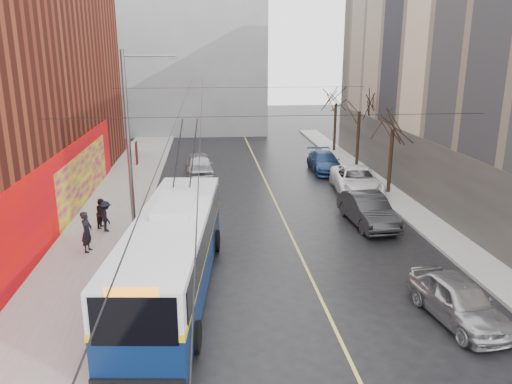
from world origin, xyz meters
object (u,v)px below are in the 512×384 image
(parked_car_b, at_px, (368,210))
(pedestrian_c, at_px, (106,216))
(streetlight_pole, at_px, (132,140))
(tree_mid, at_px, (360,101))
(trolleybus, at_px, (173,252))
(following_car, at_px, (199,165))
(parked_car_c, at_px, (356,180))
(pedestrian_b, at_px, (102,213))
(pedestrian_a, at_px, (87,232))
(parked_car_d, at_px, (325,162))
(tree_far, at_px, (336,95))
(tree_near, at_px, (394,117))
(parked_car_a, at_px, (458,300))

(parked_car_b, height_order, pedestrian_c, pedestrian_c)
(streetlight_pole, relative_size, tree_mid, 1.35)
(trolleybus, relative_size, following_car, 2.54)
(parked_car_c, distance_m, pedestrian_b, 16.00)
(parked_car_c, height_order, pedestrian_a, pedestrian_a)
(trolleybus, distance_m, parked_car_d, 21.44)
(pedestrian_c, bearing_deg, tree_far, -64.84)
(tree_near, relative_size, pedestrian_b, 4.16)
(tree_near, distance_m, pedestrian_c, 18.10)
(tree_mid, relative_size, parked_car_b, 1.33)
(following_car, height_order, pedestrian_b, pedestrian_b)
(tree_mid, xyz_separation_m, tree_far, (0.00, 7.00, -0.11))
(tree_far, xyz_separation_m, trolleybus, (-12.99, -26.26, -3.52))
(streetlight_pole, bearing_deg, parked_car_d, 45.10)
(tree_near, bearing_deg, pedestrian_b, -163.53)
(parked_car_b, bearing_deg, tree_mid, 71.95)
(following_car, bearing_deg, trolleybus, -95.40)
(streetlight_pole, xyz_separation_m, tree_mid, (15.14, 13.00, 0.41))
(tree_near, bearing_deg, tree_mid, 90.00)
(trolleybus, distance_m, parked_car_b, 11.88)
(streetlight_pole, height_order, following_car, streetlight_pole)
(streetlight_pole, distance_m, parked_car_c, 15.17)
(parked_car_c, xyz_separation_m, parked_car_d, (-0.66, 6.07, -0.09))
(streetlight_pole, distance_m, parked_car_b, 12.60)
(streetlight_pole, height_order, parked_car_d, streetlight_pole)
(parked_car_a, distance_m, pedestrian_c, 16.70)
(tree_mid, bearing_deg, parked_car_a, -98.13)
(tree_far, bearing_deg, streetlight_pole, -127.12)
(parked_car_d, xyz_separation_m, pedestrian_a, (-14.40, -14.76, 0.35))
(parked_car_a, bearing_deg, pedestrian_a, 145.36)
(parked_car_a, relative_size, following_car, 0.90)
(parked_car_a, height_order, pedestrian_a, pedestrian_a)
(parked_car_b, xyz_separation_m, pedestrian_c, (-13.52, -0.04, 0.11))
(tree_near, relative_size, tree_mid, 0.96)
(tree_near, distance_m, parked_car_b, 7.65)
(streetlight_pole, distance_m, tree_mid, 19.96)
(tree_mid, relative_size, parked_car_c, 1.11)
(tree_near, height_order, parked_car_c, tree_near)
(pedestrian_c, bearing_deg, parked_car_b, -114.23)
(tree_far, bearing_deg, pedestrian_c, -130.44)
(tree_far, relative_size, parked_car_c, 1.09)
(trolleybus, distance_m, following_car, 18.24)
(pedestrian_c, bearing_deg, trolleybus, -175.05)
(following_car, bearing_deg, pedestrian_a, -111.87)
(trolleybus, bearing_deg, parked_car_d, 67.10)
(tree_far, distance_m, parked_car_b, 20.30)
(tree_near, distance_m, trolleybus, 18.17)
(parked_car_c, bearing_deg, tree_mid, 78.97)
(tree_near, relative_size, parked_car_b, 1.27)
(streetlight_pole, relative_size, pedestrian_b, 5.85)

